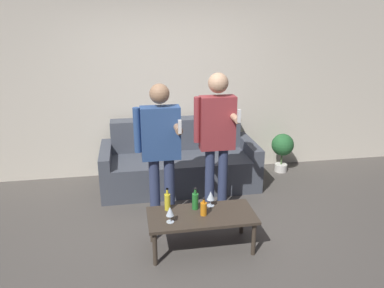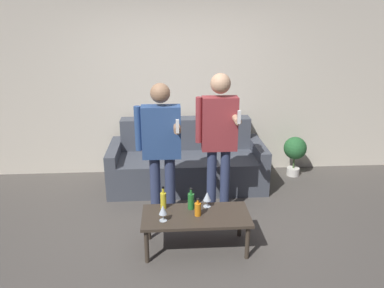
% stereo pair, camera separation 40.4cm
% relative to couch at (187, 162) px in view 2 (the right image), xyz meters
% --- Properties ---
extents(ground_plane, '(16.00, 16.00, 0.00)m').
position_rel_couch_xyz_m(ground_plane, '(-0.10, -1.47, -0.32)').
color(ground_plane, '#514C47').
extents(wall_back, '(8.00, 0.06, 2.70)m').
position_rel_couch_xyz_m(wall_back, '(-0.10, 0.52, 1.03)').
color(wall_back, beige).
rests_on(wall_back, ground_plane).
extents(couch, '(2.12, 0.90, 0.89)m').
position_rel_couch_xyz_m(couch, '(0.00, 0.00, 0.00)').
color(couch, '#474C56').
rests_on(couch, ground_plane).
extents(coffee_table, '(1.08, 0.50, 0.39)m').
position_rel_couch_xyz_m(coffee_table, '(0.01, -1.59, 0.03)').
color(coffee_table, '#3D3328').
rests_on(coffee_table, ground_plane).
extents(bottle_orange, '(0.06, 0.06, 0.24)m').
position_rel_couch_xyz_m(bottle_orange, '(-0.32, -1.43, 0.16)').
color(bottle_orange, yellow).
rests_on(bottle_orange, coffee_table).
extents(bottle_green, '(0.07, 0.07, 0.19)m').
position_rel_couch_xyz_m(bottle_green, '(0.03, -1.60, 0.14)').
color(bottle_green, orange).
rests_on(bottle_green, coffee_table).
extents(bottle_dark, '(0.07, 0.07, 0.23)m').
position_rel_couch_xyz_m(bottle_dark, '(-0.03, -1.46, 0.16)').
color(bottle_dark, '#23752D').
rests_on(bottle_dark, coffee_table).
extents(wine_glass_near, '(0.08, 0.08, 0.17)m').
position_rel_couch_xyz_m(wine_glass_near, '(0.14, -1.43, 0.18)').
color(wine_glass_near, silver).
rests_on(wine_glass_near, coffee_table).
extents(wine_glass_far, '(0.08, 0.08, 0.16)m').
position_rel_couch_xyz_m(wine_glass_far, '(-0.32, -1.68, 0.18)').
color(wine_glass_far, silver).
rests_on(wine_glass_far, coffee_table).
extents(person_standing_left, '(0.50, 0.42, 1.60)m').
position_rel_couch_xyz_m(person_standing_left, '(-0.33, -0.96, 0.62)').
color(person_standing_left, navy).
rests_on(person_standing_left, ground_plane).
extents(person_standing_right, '(0.47, 0.43, 1.69)m').
position_rel_couch_xyz_m(person_standing_right, '(0.32, -0.87, 0.69)').
color(person_standing_right, navy).
rests_on(person_standing_right, ground_plane).
extents(potted_plant, '(0.33, 0.33, 0.60)m').
position_rel_couch_xyz_m(potted_plant, '(1.60, 0.18, 0.08)').
color(potted_plant, silver).
rests_on(potted_plant, ground_plane).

